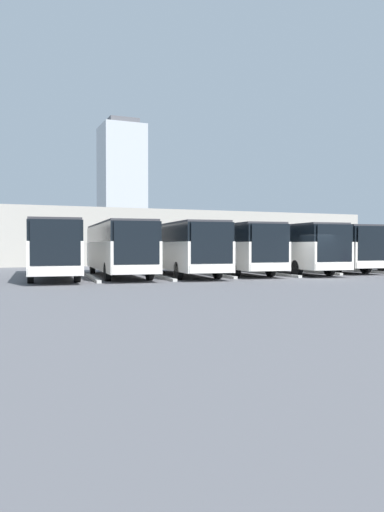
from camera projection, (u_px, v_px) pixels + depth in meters
The scene contains 16 objects.
ground_plane at pixel (310, 278), 28.33m from camera, with size 600.00×600.00×0.00m, color #5B5B60.
bus_1 at pixel (364, 246), 37.96m from camera, with size 3.76×12.26×3.21m.
curb_divider_1 at pixel (360, 271), 35.60m from camera, with size 0.24×6.44×0.15m, color #B2B2AD.
bus_2 at pixel (321, 247), 36.60m from camera, with size 3.76×12.26×3.21m.
curb_divider_2 at pixel (314, 272), 34.25m from camera, with size 0.24×6.44×0.15m, color #B2B2AD.
bus_3 at pixel (285, 247), 34.10m from camera, with size 3.76×12.26×3.21m.
curb_divider_3 at pixel (275, 274), 31.74m from camera, with size 0.24×6.44×0.15m, color #B2B2AD.
bus_4 at pixel (230, 247), 33.20m from camera, with size 3.76×12.26×3.21m.
curb_divider_4 at pixel (216, 275), 30.85m from camera, with size 0.24×6.44×0.15m, color #B2B2AD.
bus_5 at pixel (180, 247), 31.13m from camera, with size 3.76×12.26×3.21m.
curb_divider_5 at pixel (160, 277), 28.77m from camera, with size 0.24×6.44×0.15m, color #B2B2AD.
bus_6 at pixel (118, 247), 30.03m from camera, with size 3.76×12.26×3.21m.
curb_divider_6 at pixel (92, 278), 27.67m from camera, with size 0.24×6.44×0.15m, color #B2B2AD.
bus_7 at pixel (52, 247), 28.61m from camera, with size 3.76×12.26×3.21m.
station_building at pixel (152, 238), 54.58m from camera, with size 44.74×16.94×5.38m.
office_tower at pixel (122, 187), 197.81m from camera, with size 16.55×16.55×51.54m.
Camera 1 is at (17.25, 23.42, 1.88)m, focal length 35.00 mm.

